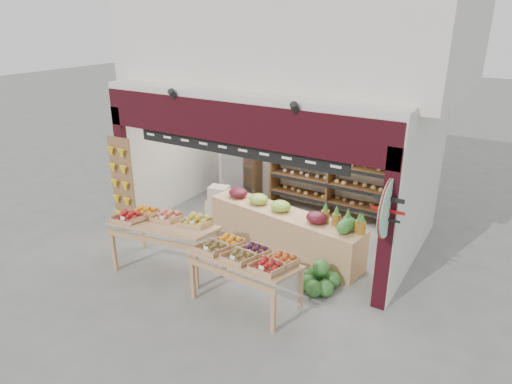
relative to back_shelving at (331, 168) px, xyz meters
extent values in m
plane|color=slate|center=(-0.62, -1.96, -1.10)|extent=(60.00, 60.00, 0.00)
cube|color=beige|center=(-0.62, 0.33, 0.40)|extent=(5.76, 0.18, 3.00)
cube|color=beige|center=(-3.41, -1.36, 0.40)|extent=(0.18, 3.38, 3.00)
cube|color=beige|center=(2.17, -1.36, 0.40)|extent=(0.18, 3.38, 3.00)
cube|color=beige|center=(-0.62, -1.36, 1.96)|extent=(5.76, 3.38, 0.12)
cube|color=beige|center=(-0.62, -0.26, 3.10)|extent=(6.36, 4.60, 2.40)
cube|color=black|center=(-0.62, -3.01, 1.55)|extent=(5.70, 0.14, 0.70)
cube|color=black|center=(-3.37, -3.01, 0.22)|extent=(0.22, 0.14, 2.65)
cube|color=black|center=(2.13, -3.01, 0.22)|extent=(0.22, 0.14, 2.65)
cube|color=black|center=(-0.62, -2.98, 1.10)|extent=(4.20, 0.05, 0.26)
cylinder|color=white|center=(-0.52, -2.91, 1.35)|extent=(0.34, 0.05, 0.34)
cube|color=brown|center=(-3.35, -3.10, 0.05)|extent=(0.60, 0.04, 1.80)
cylinder|color=#A1CBB0|center=(2.13, -3.10, 0.65)|extent=(0.04, 0.90, 0.90)
cylinder|color=maroon|center=(2.13, -3.12, 0.65)|extent=(0.01, 0.92, 0.92)
cube|color=brown|center=(-1.45, 0.00, -0.33)|extent=(0.05, 0.48, 1.55)
cube|color=brown|center=(0.00, 0.00, -0.33)|extent=(0.05, 0.48, 1.55)
cube|color=brown|center=(1.45, 0.00, -0.33)|extent=(0.05, 0.48, 1.55)
cube|color=brown|center=(0.00, 0.00, -0.76)|extent=(2.91, 0.48, 0.04)
cube|color=brown|center=(0.00, 0.00, -0.33)|extent=(2.91, 0.48, 0.04)
cube|color=brown|center=(0.00, 0.00, 0.11)|extent=(2.91, 0.48, 0.04)
cube|color=brown|center=(0.00, 0.00, 0.45)|extent=(2.91, 0.48, 0.04)
cone|color=brown|center=(-1.16, 0.00, 0.59)|extent=(0.32, 0.32, 0.28)
cone|color=brown|center=(-0.39, 0.00, 0.59)|extent=(0.32, 0.32, 0.28)
cone|color=brown|center=(0.39, 0.00, 0.59)|extent=(0.32, 0.32, 0.28)
cone|color=brown|center=(1.16, 0.00, 0.59)|extent=(0.32, 0.32, 0.28)
cube|color=silver|center=(-2.12, -0.49, -0.14)|extent=(0.82, 0.82, 1.94)
cube|color=beige|center=(-2.10, -1.52, -0.90)|extent=(0.53, 0.45, 0.40)
cube|color=beige|center=(-2.05, -1.52, -0.53)|extent=(0.48, 0.41, 0.34)
cube|color=#165323|center=(-1.54, -1.51, -0.94)|extent=(0.51, 0.42, 0.34)
cube|color=beige|center=(-1.62, -1.12, -0.95)|extent=(0.46, 0.39, 0.31)
cube|color=tan|center=(-0.05, -2.16, -0.69)|extent=(3.33, 1.11, 0.82)
ellipsoid|color=#59141E|center=(-1.22, -1.99, -0.18)|extent=(0.40, 0.36, 0.22)
ellipsoid|color=#8CB23F|center=(-0.68, -2.07, -0.18)|extent=(0.40, 0.36, 0.22)
ellipsoid|color=#8CB23F|center=(-0.14, -2.15, -0.18)|extent=(0.40, 0.36, 0.22)
ellipsoid|color=#59141E|center=(0.67, -2.27, -0.18)|extent=(0.40, 0.36, 0.22)
cylinder|color=olive|center=(0.78, -2.15, -0.17)|extent=(0.15, 0.15, 0.22)
cylinder|color=olive|center=(1.01, -2.18, -0.17)|extent=(0.15, 0.15, 0.22)
cylinder|color=olive|center=(1.23, -2.21, -0.17)|extent=(0.15, 0.15, 0.22)
cylinder|color=olive|center=(1.46, -2.25, -0.17)|extent=(0.15, 0.15, 0.22)
cylinder|color=olive|center=(1.50, -2.25, -0.17)|extent=(0.15, 0.15, 0.22)
cube|color=tan|center=(-1.57, -3.82, -0.27)|extent=(1.93, 1.29, 0.26)
cube|color=tan|center=(-2.31, -4.40, -0.74)|extent=(0.07, 0.07, 0.74)
cube|color=tan|center=(-0.67, -4.10, -0.74)|extent=(0.07, 0.07, 0.74)
cube|color=tan|center=(-2.46, -3.53, -0.74)|extent=(0.07, 0.07, 0.74)
cube|color=tan|center=(-0.83, -3.24, -0.74)|extent=(0.07, 0.07, 0.74)
cube|color=tan|center=(0.25, -3.99, -0.33)|extent=(1.70, 1.00, 0.24)
cube|color=tan|center=(-0.53, -4.36, -0.77)|extent=(0.06, 0.06, 0.68)
cube|color=tan|center=(1.00, -4.43, -0.77)|extent=(0.06, 0.06, 0.68)
cube|color=tan|center=(-0.49, -3.55, -0.77)|extent=(0.06, 0.06, 0.68)
cube|color=tan|center=(1.04, -3.62, -0.77)|extent=(0.06, 0.06, 0.68)
sphere|color=#1E511B|center=(0.96, -3.18, -0.96)|extent=(0.29, 0.29, 0.29)
sphere|color=#1E511B|center=(1.27, -3.18, -0.96)|extent=(0.29, 0.29, 0.29)
sphere|color=#1E511B|center=(0.96, -2.87, -0.96)|extent=(0.29, 0.29, 0.29)
sphere|color=#1E511B|center=(1.27, -2.87, -0.96)|extent=(0.29, 0.29, 0.29)
sphere|color=#1E511B|center=(1.12, -3.03, -0.70)|extent=(0.29, 0.29, 0.29)
sphere|color=#1E511B|center=(1.12, -3.28, -0.96)|extent=(0.29, 0.29, 0.29)
sphere|color=#1E511B|center=(0.86, -3.03, -0.96)|extent=(0.29, 0.29, 0.29)
camera|label=1|loc=(3.63, -9.24, 3.27)|focal=32.00mm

